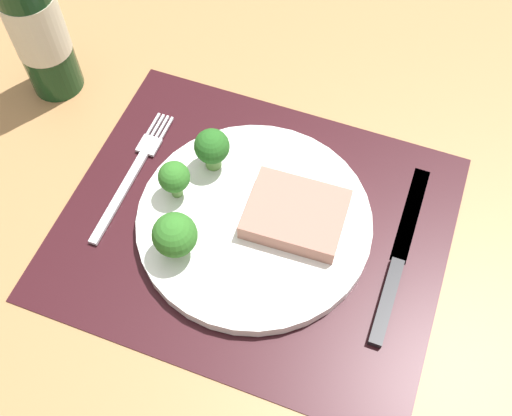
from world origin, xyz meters
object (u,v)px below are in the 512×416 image
plate (254,221)px  knife (397,265)px  steak (296,214)px  wine_bottle (31,13)px  fork (133,173)px

plate → knife: bearing=1.9°
steak → knife: steak is taller
plate → wine_bottle: 34.91cm
fork → knife: (31.89, -0.89, 0.05)cm
fork → knife: bearing=-0.3°
steak → fork: 20.17cm
steak → wine_bottle: bearing=164.8°
steak → wine_bottle: wine_bottle is taller
plate → steak: bearing=18.6°
knife → wine_bottle: wine_bottle is taller
plate → knife: 16.13cm
wine_bottle → fork: bearing=-31.9°
plate → knife: (16.12, 0.53, -0.50)cm
fork → wine_bottle: 21.45cm
plate → wine_bottle: size_ratio=0.80×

